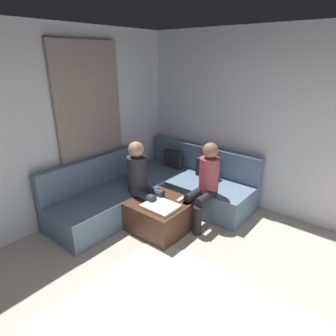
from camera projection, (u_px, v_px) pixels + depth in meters
name	position (u px, v px, depth m)	size (l,w,h in m)	color
wall_back	(327.00, 133.00, 3.73)	(6.00, 0.12, 2.70)	silver
curtain_panel	(91.00, 131.00, 4.26)	(0.06, 1.10, 2.50)	gray
sectional_couch	(156.00, 190.00, 4.58)	(2.10, 2.55, 0.87)	slate
ottoman	(161.00, 215.00, 3.99)	(0.76, 0.76, 0.42)	#4C2D1E
folded_blanket	(161.00, 206.00, 3.76)	(0.44, 0.36, 0.04)	white
coffee_mug	(157.00, 190.00, 4.16)	(0.08, 0.08, 0.10)	#334C72
game_remote	(181.00, 199.00, 3.96)	(0.05, 0.15, 0.02)	white
person_on_couch_back	(205.00, 182.00, 3.97)	(0.30, 0.60, 1.20)	black
person_on_couch_side	(142.00, 180.00, 4.03)	(0.60, 0.30, 1.20)	#2D3347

